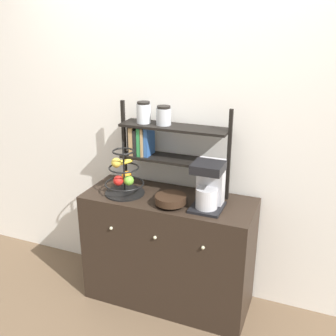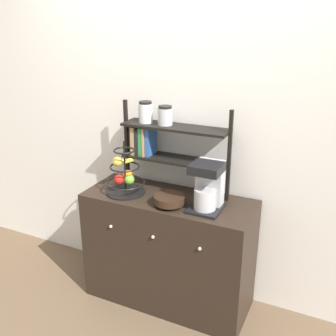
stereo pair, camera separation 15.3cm
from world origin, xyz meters
name	(u,v)px [view 1 (the left image)]	position (x,y,z in m)	size (l,w,h in m)	color
ground_plane	(156,317)	(0.00, 0.00, 0.00)	(12.00, 12.00, 0.00)	brown
wall_back	(183,127)	(0.00, 0.52, 1.30)	(7.00, 0.05, 2.60)	silver
sideboard	(168,250)	(0.00, 0.24, 0.43)	(1.21, 0.49, 0.86)	black
coffee_maker	(209,185)	(0.30, 0.20, 1.01)	(0.21, 0.23, 0.32)	black
fruit_stand	(124,177)	(-0.32, 0.19, 0.98)	(0.28, 0.28, 0.39)	black
wooden_bowl	(171,200)	(0.06, 0.13, 0.90)	(0.21, 0.21, 0.07)	black
shelf_hutch	(158,137)	(-0.13, 0.37, 1.25)	(0.81, 0.20, 0.64)	black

